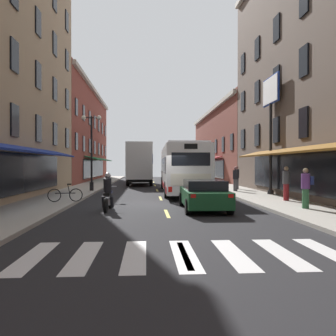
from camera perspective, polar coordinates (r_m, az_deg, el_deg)
ground_plane at (r=17.79m, az=-0.84°, el=-6.09°), size 34.80×80.00×0.10m
lane_centre_dashes at (r=17.53m, az=-0.80°, el=-6.01°), size 0.14×73.90×0.01m
crosswalk_near at (r=7.95m, az=2.72°, el=-13.99°), size 7.10×2.80×0.01m
sidewalk_left at (r=18.46m, az=-19.55°, el=-5.50°), size 3.00×80.00×0.14m
sidewalk_right at (r=18.99m, az=17.32°, el=-5.33°), size 3.00×80.00×0.14m
billboard_sign at (r=23.30m, az=16.53°, el=9.87°), size 0.40×2.65×7.46m
transit_bus at (r=24.64m, az=2.19°, el=-0.06°), size 2.83×12.58×3.34m
box_truck at (r=34.56m, az=-4.64°, el=0.67°), size 2.50×8.28×4.06m
sedan_near at (r=46.05m, az=-4.73°, el=-1.09°), size 2.07×4.59×1.39m
sedan_mid at (r=15.49m, az=5.92°, el=-4.33°), size 2.00×4.42×1.33m
motorcycle_rider at (r=15.37m, az=-9.84°, el=-4.29°), size 0.62×2.07×1.66m
bicycle_near at (r=18.26m, az=-16.51°, el=-4.20°), size 1.71×0.48×0.91m
pedestrian_near at (r=15.94m, az=21.71°, el=-2.91°), size 0.52×0.37×1.72m
pedestrian_mid at (r=19.10m, az=18.84°, el=-2.32°), size 0.36×0.36×1.78m
pedestrian_far at (r=25.09m, az=11.00°, el=-1.70°), size 0.36×0.36×1.73m
pedestrian_rear at (r=27.14m, az=11.24°, el=-1.48°), size 0.36×0.36×1.77m
street_lamp_twin at (r=25.60m, az=-12.45°, el=3.05°), size 1.42×0.32×5.41m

